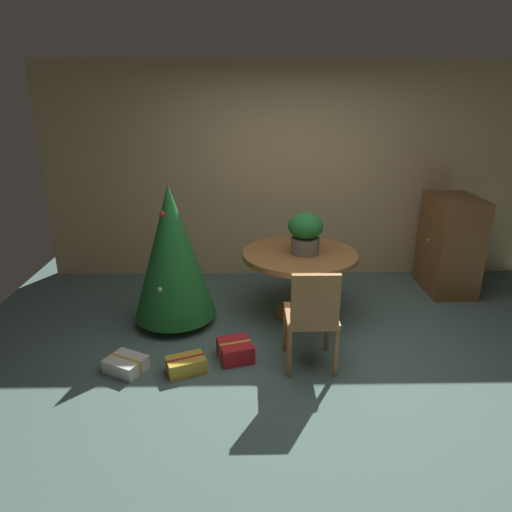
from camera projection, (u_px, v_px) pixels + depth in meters
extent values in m
plane|color=#4C6660|center=(309.00, 365.00, 3.95)|extent=(6.60, 6.60, 0.00)
cube|color=tan|center=(290.00, 173.00, 5.58)|extent=(6.00, 0.10, 2.60)
cylinder|color=brown|center=(298.00, 313.00, 4.82)|extent=(0.46, 0.46, 0.04)
cylinder|color=brown|center=(299.00, 285.00, 4.71)|extent=(0.17, 0.17, 0.61)
cylinder|color=brown|center=(300.00, 255.00, 4.60)|extent=(1.16, 1.16, 0.05)
cylinder|color=#665B51|center=(305.00, 245.00, 4.54)|extent=(0.29, 0.29, 0.16)
ellipsoid|color=#1E6628|center=(306.00, 226.00, 4.47)|extent=(0.35, 0.35, 0.26)
sphere|color=red|center=(305.00, 228.00, 4.40)|extent=(0.07, 0.07, 0.07)
sphere|color=red|center=(302.00, 222.00, 4.41)|extent=(0.05, 0.05, 0.05)
sphere|color=red|center=(313.00, 222.00, 4.39)|extent=(0.09, 0.09, 0.09)
sphere|color=red|center=(300.00, 222.00, 4.54)|extent=(0.05, 0.05, 0.05)
cylinder|color=#9E6B3D|center=(285.00, 329.00, 4.10)|extent=(0.04, 0.04, 0.43)
cylinder|color=#9E6B3D|center=(328.00, 329.00, 4.11)|extent=(0.04, 0.04, 0.43)
cylinder|color=#9E6B3D|center=(289.00, 354.00, 3.72)|extent=(0.04, 0.04, 0.43)
cylinder|color=#9E6B3D|center=(336.00, 353.00, 3.73)|extent=(0.04, 0.04, 0.43)
cube|color=#9E6B3D|center=(310.00, 316.00, 3.83)|extent=(0.43, 0.45, 0.05)
cube|color=#9E6B3D|center=(315.00, 300.00, 3.56)|extent=(0.38, 0.05, 0.43)
cylinder|color=brown|center=(176.00, 318.00, 4.67)|extent=(0.10, 0.10, 0.09)
cone|color=#1E6628|center=(172.00, 252.00, 4.43)|extent=(0.81, 0.81, 1.34)
sphere|color=red|center=(142.00, 296.00, 4.55)|extent=(0.04, 0.04, 0.04)
sphere|color=gold|center=(150.00, 271.00, 4.58)|extent=(0.05, 0.05, 0.05)
sphere|color=red|center=(162.00, 214.00, 4.24)|extent=(0.06, 0.06, 0.06)
sphere|color=silver|center=(160.00, 290.00, 4.28)|extent=(0.05, 0.05, 0.05)
sphere|color=#2D51A8|center=(152.00, 273.00, 4.34)|extent=(0.05, 0.05, 0.05)
cube|color=silver|center=(126.00, 364.00, 3.85)|extent=(0.39, 0.37, 0.12)
cube|color=gold|center=(126.00, 364.00, 3.85)|extent=(0.29, 0.17, 0.12)
cube|color=gold|center=(186.00, 365.00, 3.83)|extent=(0.37, 0.30, 0.13)
cube|color=red|center=(186.00, 365.00, 3.83)|extent=(0.31, 0.15, 0.13)
cube|color=red|center=(235.00, 350.00, 4.02)|extent=(0.35, 0.36, 0.16)
cube|color=gold|center=(235.00, 350.00, 4.02)|extent=(0.28, 0.11, 0.16)
cube|color=brown|center=(450.00, 244.00, 5.29)|extent=(0.50, 0.76, 1.13)
sphere|color=#B29338|center=(428.00, 240.00, 5.27)|extent=(0.04, 0.04, 0.04)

